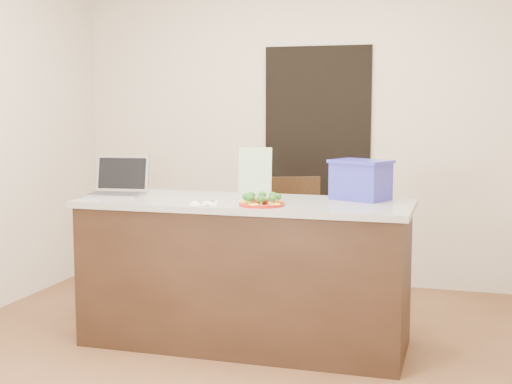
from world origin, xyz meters
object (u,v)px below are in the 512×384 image
(plate, at_px, (262,204))
(blue_box, at_px, (361,180))
(yogurt_bottle, at_px, (275,201))
(laptop, at_px, (118,184))
(napkin, at_px, (204,203))
(island, at_px, (245,272))
(chair, at_px, (288,234))

(plate, bearing_deg, blue_box, 39.87)
(yogurt_bottle, xyz_separation_m, laptop, (-1.13, 0.23, 0.04))
(plate, height_order, napkin, plate)
(island, xyz_separation_m, napkin, (-0.18, -0.23, 0.46))
(chair, bearing_deg, laptop, -159.98)
(yogurt_bottle, height_order, blue_box, blue_box)
(laptop, bearing_deg, island, -7.92)
(chair, bearing_deg, yogurt_bottle, -102.62)
(blue_box, height_order, chair, blue_box)
(napkin, xyz_separation_m, chair, (0.24, 1.11, -0.37))
(island, relative_size, plate, 7.67)
(napkin, height_order, yogurt_bottle, yogurt_bottle)
(napkin, bearing_deg, chair, 77.76)
(blue_box, bearing_deg, plate, -116.16)
(blue_box, bearing_deg, laptop, -148.86)
(laptop, xyz_separation_m, chair, (0.94, 0.86, -0.44))
(napkin, bearing_deg, island, 51.17)
(napkin, relative_size, chair, 0.16)
(yogurt_bottle, distance_m, blue_box, 0.62)
(plate, height_order, yogurt_bottle, yogurt_bottle)
(napkin, bearing_deg, plate, 2.48)
(plate, relative_size, napkin, 1.72)
(island, height_order, napkin, napkin)
(island, distance_m, plate, 0.54)
(plate, bearing_deg, chair, 95.82)
(blue_box, relative_size, chair, 0.43)
(island, xyz_separation_m, laptop, (-0.88, 0.02, 0.53))
(plate, relative_size, blue_box, 0.64)
(island, relative_size, yogurt_bottle, 29.88)
(island, distance_m, blue_box, 0.93)
(napkin, height_order, laptop, laptop)
(napkin, xyz_separation_m, yogurt_bottle, (0.43, 0.02, 0.03))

